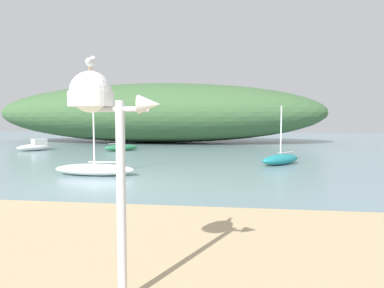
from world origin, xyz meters
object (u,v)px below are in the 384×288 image
sailboat_far_right (121,147)px  sailboat_off_point (95,169)px  motorboat_west_reach (37,146)px  mast_structure (99,111)px  sailboat_inner_mooring (281,159)px  seagull_on_radar (91,62)px

sailboat_far_right → sailboat_off_point: 12.79m
motorboat_west_reach → sailboat_far_right: bearing=5.4°
mast_structure → motorboat_west_reach: mast_structure is taller
sailboat_inner_mooring → sailboat_off_point: size_ratio=0.76×
sailboat_off_point → motorboat_west_reach: sailboat_off_point is taller
seagull_on_radar → sailboat_inner_mooring: sailboat_inner_mooring is taller
seagull_on_radar → sailboat_inner_mooring: (4.36, 15.85, -2.98)m
sailboat_off_point → seagull_on_radar: bearing=-66.4°
sailboat_far_right → motorboat_west_reach: (-7.22, -0.69, 0.08)m
seagull_on_radar → motorboat_west_reach: 27.25m
sailboat_inner_mooring → motorboat_west_reach: (-19.37, 6.71, 0.05)m
sailboat_far_right → sailboat_inner_mooring: (12.15, -7.40, 0.03)m
sailboat_off_point → mast_structure: bearing=-66.0°
seagull_on_radar → sailboat_far_right: sailboat_far_right is taller
sailboat_inner_mooring → mast_structure: bearing=-105.0°
sailboat_far_right → motorboat_west_reach: sailboat_far_right is taller
mast_structure → seagull_on_radar: 0.63m
sailboat_far_right → mast_structure: bearing=-71.3°
motorboat_west_reach → sailboat_off_point: bearing=-48.8°
seagull_on_radar → sailboat_far_right: 24.70m
sailboat_off_point → sailboat_far_right: bearing=103.8°
mast_structure → sailboat_inner_mooring: bearing=75.0°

